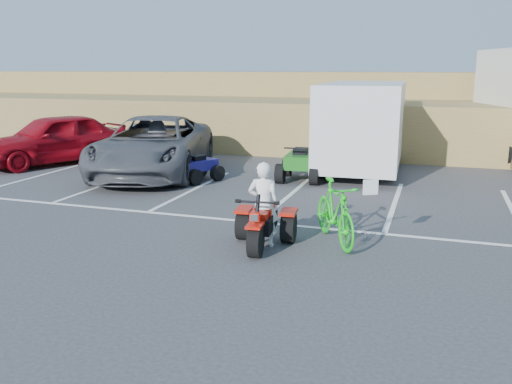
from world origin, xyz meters
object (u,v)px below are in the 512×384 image
(rider, at_px, (263,204))
(quad_atv_green, at_px, (300,180))
(red_trike_atv, at_px, (262,248))
(grey_pickup, at_px, (153,146))
(quad_atv_blue, at_px, (198,181))
(red_car, at_px, (54,139))
(cargo_trailer, at_px, (363,123))
(green_dirt_bike, at_px, (335,212))

(rider, xyz_separation_m, quad_atv_green, (-0.79, 6.13, -0.80))
(red_trike_atv, bearing_deg, grey_pickup, 126.93)
(rider, relative_size, quad_atv_green, 0.96)
(rider, height_order, quad_atv_blue, rider)
(red_trike_atv, distance_m, red_car, 11.68)
(rider, distance_m, red_car, 11.55)
(red_trike_atv, xyz_separation_m, grey_pickup, (-5.48, 5.87, 0.90))
(grey_pickup, distance_m, quad_atv_blue, 2.10)
(red_trike_atv, height_order, cargo_trailer, cargo_trailer)
(quad_atv_blue, bearing_deg, red_car, -166.48)
(rider, height_order, red_car, red_car)
(grey_pickup, bearing_deg, green_dirt_bike, -51.77)
(red_trike_atv, bearing_deg, quad_atv_blue, 118.94)
(grey_pickup, bearing_deg, rider, -60.65)
(cargo_trailer, xyz_separation_m, quad_atv_green, (-1.50, -2.36, -1.52))
(green_dirt_bike, distance_m, cargo_trailer, 7.97)
(green_dirt_bike, xyz_separation_m, grey_pickup, (-6.71, 5.14, 0.29))
(green_dirt_bike, bearing_deg, quad_atv_blue, 107.75)
(rider, distance_m, green_dirt_bike, 1.39)
(red_trike_atv, height_order, quad_atv_green, quad_atv_green)
(red_car, height_order, cargo_trailer, cargo_trailer)
(red_trike_atv, bearing_deg, rider, 90.00)
(cargo_trailer, bearing_deg, quad_atv_blue, -144.54)
(rider, xyz_separation_m, green_dirt_bike, (1.24, 0.59, -0.19))
(cargo_trailer, bearing_deg, quad_atv_green, -124.68)
(green_dirt_bike, distance_m, red_car, 12.34)
(grey_pickup, height_order, quad_atv_blue, grey_pickup)
(red_trike_atv, bearing_deg, red_car, 140.31)
(grey_pickup, height_order, red_car, grey_pickup)
(quad_atv_green, bearing_deg, red_trike_atv, -87.37)
(rider, bearing_deg, red_trike_atv, 90.00)
(rider, distance_m, quad_atv_blue, 6.34)
(green_dirt_bike, bearing_deg, cargo_trailer, 64.25)
(green_dirt_bike, relative_size, quad_atv_blue, 1.55)
(rider, xyz_separation_m, red_car, (-9.69, 6.30, 0.07))
(grey_pickup, relative_size, red_car, 1.26)
(red_trike_atv, relative_size, red_car, 0.30)
(red_trike_atv, height_order, green_dirt_bike, green_dirt_bike)
(red_trike_atv, xyz_separation_m, rider, (-0.02, 0.15, 0.80))
(rider, bearing_deg, green_dirt_bike, -160.91)
(quad_atv_green, bearing_deg, rider, -87.34)
(cargo_trailer, bearing_deg, red_car, -170.28)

